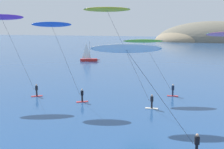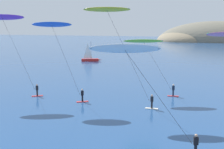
{
  "view_description": "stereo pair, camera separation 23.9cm",
  "coord_description": "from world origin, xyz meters",
  "px_view_note": "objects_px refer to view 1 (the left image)",
  "views": [
    {
      "loc": [
        16.18,
        -5.68,
        9.35
      ],
      "look_at": [
        4.35,
        23.73,
        4.07
      ],
      "focal_mm": 45.0,
      "sensor_mm": 36.0,
      "label": 1
    },
    {
      "loc": [
        16.41,
        -5.59,
        9.35
      ],
      "look_at": [
        4.35,
        23.73,
        4.07
      ],
      "focal_mm": 45.0,
      "sensor_mm": 36.0,
      "label": 2
    }
  ],
  "objects_px": {
    "sailboat_near": "(90,59)",
    "kitesurfer_yellow": "(110,17)",
    "kitesurfer_blue": "(54,30)",
    "kitesurfer_purple": "(4,23)",
    "kitesurfer_white": "(133,59)",
    "kitesurfer_lime": "(146,45)"
  },
  "relations": [
    {
      "from": "kitesurfer_purple",
      "to": "kitesurfer_white",
      "type": "bearing_deg",
      "value": -26.77
    },
    {
      "from": "sailboat_near",
      "to": "kitesurfer_blue",
      "type": "xyz_separation_m",
      "value": [
        15.83,
        -41.55,
        8.43
      ]
    },
    {
      "from": "sailboat_near",
      "to": "kitesurfer_blue",
      "type": "height_order",
      "value": "kitesurfer_blue"
    },
    {
      "from": "kitesurfer_lime",
      "to": "kitesurfer_blue",
      "type": "bearing_deg",
      "value": -143.12
    },
    {
      "from": "kitesurfer_blue",
      "to": "kitesurfer_lime",
      "type": "relative_size",
      "value": 1.28
    },
    {
      "from": "kitesurfer_blue",
      "to": "kitesurfer_yellow",
      "type": "height_order",
      "value": "kitesurfer_yellow"
    },
    {
      "from": "kitesurfer_purple",
      "to": "kitesurfer_yellow",
      "type": "height_order",
      "value": "kitesurfer_yellow"
    },
    {
      "from": "sailboat_near",
      "to": "kitesurfer_yellow",
      "type": "relative_size",
      "value": 0.49
    },
    {
      "from": "kitesurfer_lime",
      "to": "sailboat_near",
      "type": "bearing_deg",
      "value": 126.59
    },
    {
      "from": "kitesurfer_white",
      "to": "kitesurfer_yellow",
      "type": "distance_m",
      "value": 12.93
    },
    {
      "from": "kitesurfer_lime",
      "to": "kitesurfer_yellow",
      "type": "height_order",
      "value": "kitesurfer_yellow"
    },
    {
      "from": "sailboat_near",
      "to": "kitesurfer_purple",
      "type": "relative_size",
      "value": 0.51
    },
    {
      "from": "kitesurfer_yellow",
      "to": "kitesurfer_blue",
      "type": "bearing_deg",
      "value": 179.85
    },
    {
      "from": "kitesurfer_purple",
      "to": "kitesurfer_lime",
      "type": "relative_size",
      "value": 1.41
    },
    {
      "from": "kitesurfer_white",
      "to": "kitesurfer_lime",
      "type": "bearing_deg",
      "value": 102.51
    },
    {
      "from": "kitesurfer_blue",
      "to": "kitesurfer_white",
      "type": "bearing_deg",
      "value": -38.53
    },
    {
      "from": "kitesurfer_blue",
      "to": "sailboat_near",
      "type": "bearing_deg",
      "value": 110.85
    },
    {
      "from": "sailboat_near",
      "to": "kitesurfer_yellow",
      "type": "distance_m",
      "value": 48.69
    },
    {
      "from": "kitesurfer_purple",
      "to": "kitesurfer_yellow",
      "type": "xyz_separation_m",
      "value": [
        14.97,
        0.2,
        0.61
      ]
    },
    {
      "from": "kitesurfer_white",
      "to": "kitesurfer_yellow",
      "type": "bearing_deg",
      "value": 119.6
    },
    {
      "from": "sailboat_near",
      "to": "kitesurfer_white",
      "type": "xyz_separation_m",
      "value": [
        29.49,
        -52.43,
        6.59
      ]
    },
    {
      "from": "sailboat_near",
      "to": "kitesurfer_blue",
      "type": "bearing_deg",
      "value": -69.15
    }
  ]
}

